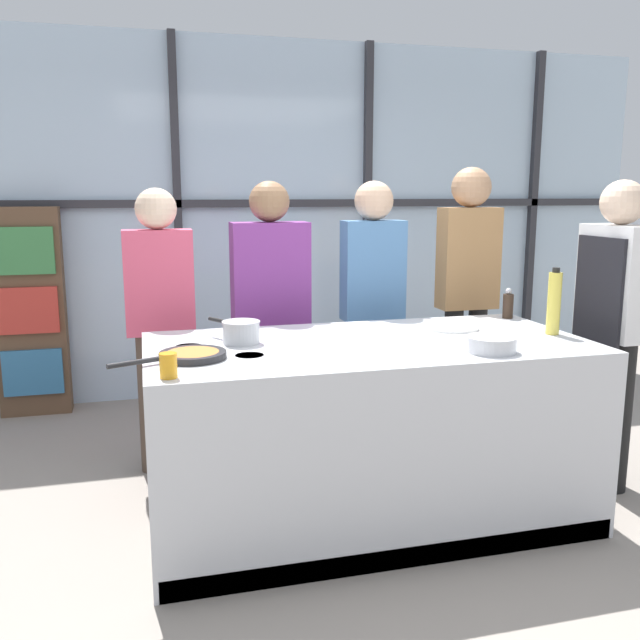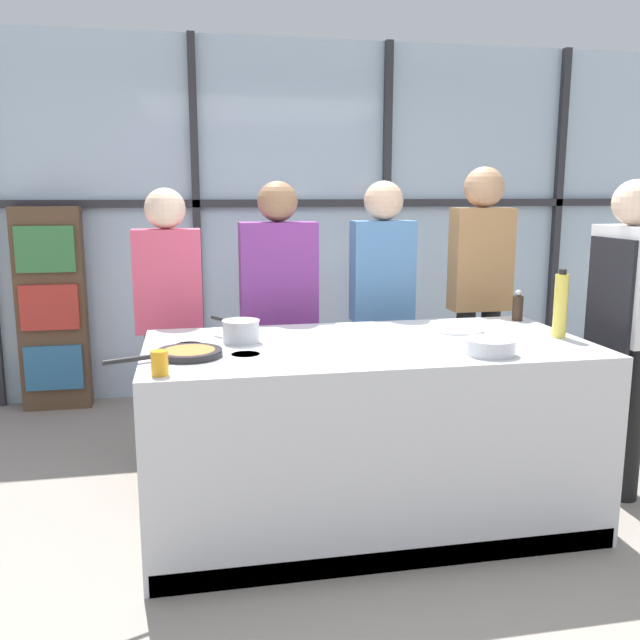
% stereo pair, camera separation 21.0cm
% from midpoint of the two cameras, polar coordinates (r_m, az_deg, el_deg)
% --- Properties ---
extents(ground_plane, '(18.00, 18.00, 0.00)m').
position_cam_midpoint_polar(ground_plane, '(3.61, 2.18, -16.12)').
color(ground_plane, gray).
extents(back_window_wall, '(6.40, 0.10, 2.80)m').
position_cam_midpoint_polar(back_window_wall, '(5.52, -4.92, 8.37)').
color(back_window_wall, silver).
rests_on(back_window_wall, ground_plane).
extents(bookshelf, '(0.49, 0.19, 1.53)m').
position_cam_midpoint_polar(bookshelf, '(5.40, -24.26, 0.58)').
color(bookshelf, brown).
rests_on(bookshelf, ground_plane).
extents(demo_island, '(2.14, 1.04, 0.91)m').
position_cam_midpoint_polar(demo_island, '(3.42, 2.22, -9.32)').
color(demo_island, silver).
rests_on(demo_island, ground_plane).
extents(chef, '(0.24, 0.44, 1.69)m').
position_cam_midpoint_polar(chef, '(3.97, 22.04, 0.26)').
color(chef, black).
rests_on(chef, ground_plane).
extents(spectator_far_left, '(0.38, 0.23, 1.65)m').
position_cam_midpoint_polar(spectator_far_left, '(4.00, -14.77, 0.75)').
color(spectator_far_left, '#47382D').
rests_on(spectator_far_left, ground_plane).
extents(spectator_center_left, '(0.45, 0.24, 1.69)m').
position_cam_midpoint_polar(spectator_center_left, '(4.05, -5.66, 1.16)').
color(spectator_center_left, '#47382D').
rests_on(spectator_center_left, ground_plane).
extents(spectator_center_right, '(0.38, 0.24, 1.70)m').
position_cam_midpoint_polar(spectator_center_right, '(4.19, 3.02, 1.99)').
color(spectator_center_right, '#232838').
rests_on(spectator_center_right, ground_plane).
extents(spectator_far_right, '(0.38, 0.25, 1.78)m').
position_cam_midpoint_polar(spectator_far_right, '(4.42, 10.98, 3.08)').
color(spectator_far_right, black).
rests_on(spectator_far_right, ground_plane).
extents(frying_pan, '(0.50, 0.30, 0.03)m').
position_cam_midpoint_polar(frying_pan, '(3.03, -12.79, -2.91)').
color(frying_pan, '#232326').
rests_on(frying_pan, demo_island).
extents(saucepan, '(0.23, 0.31, 0.11)m').
position_cam_midpoint_polar(saucepan, '(3.29, -8.51, -0.96)').
color(saucepan, silver).
rests_on(saucepan, demo_island).
extents(white_plate, '(0.28, 0.28, 0.01)m').
position_cam_midpoint_polar(white_plate, '(3.65, 9.49, -0.65)').
color(white_plate, white).
rests_on(white_plate, demo_island).
extents(mixing_bowl, '(0.23, 0.23, 0.07)m').
position_cam_midpoint_polar(mixing_bowl, '(3.15, 12.39, -1.97)').
color(mixing_bowl, silver).
rests_on(mixing_bowl, demo_island).
extents(oil_bottle, '(0.07, 0.07, 0.34)m').
position_cam_midpoint_polar(oil_bottle, '(3.61, 17.54, 1.38)').
color(oil_bottle, '#E0CC4C').
rests_on(oil_bottle, demo_island).
extents(pepper_grinder, '(0.06, 0.06, 0.18)m').
position_cam_midpoint_polar(pepper_grinder, '(4.02, 14.12, 1.23)').
color(pepper_grinder, '#332319').
rests_on(pepper_grinder, demo_island).
extents(juice_glass_near, '(0.07, 0.07, 0.10)m').
position_cam_midpoint_polar(juice_glass_near, '(2.74, -14.81, -3.75)').
color(juice_glass_near, orange).
rests_on(juice_glass_near, demo_island).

